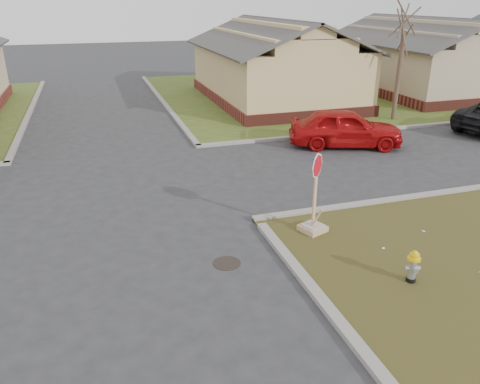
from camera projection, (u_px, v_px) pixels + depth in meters
name	position (u px, v px, depth m)	size (l,w,h in m)	color
ground	(128.00, 268.00, 10.66)	(120.00, 120.00, 0.00)	#2A2B2D
verge_far_right	(426.00, 86.00, 32.63)	(37.00, 19.00, 0.05)	#3A4F1C
curbs	(114.00, 189.00, 15.06)	(80.00, 40.00, 0.12)	gray
manhole	(227.00, 263.00, 10.84)	(0.64, 0.64, 0.01)	black
side_house_yellow	(274.00, 63.00, 27.13)	(7.60, 11.60, 4.70)	maroon
side_house_tan	(420.00, 57.00, 29.92)	(7.60, 11.60, 4.70)	maroon
tree_mid_right	(398.00, 77.00, 22.72)	(0.22, 0.22, 4.20)	#422F26
fire_hydrant	(413.00, 265.00, 9.91)	(0.28, 0.28, 0.75)	black
stop_sign	(314.00, 215.00, 12.07)	(0.61, 0.59, 2.14)	tan
red_sedan	(345.00, 128.00, 19.11)	(1.83, 4.54, 1.55)	#A60B0D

